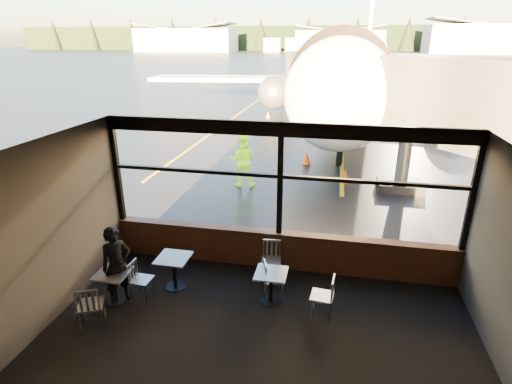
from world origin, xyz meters
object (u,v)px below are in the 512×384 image
(chair_mid_w, at_px, (142,280))
(chair_left_s, at_px, (91,305))
(cafe_table_near, at_px, (271,287))
(cone_extra, at_px, (307,158))
(cone_nose, at_px, (345,176))
(chair_near_e, at_px, (322,296))
(chair_near_w, at_px, (273,279))
(passenger, at_px, (117,265))
(jet_bridge, at_px, (413,124))
(cafe_table_left, at_px, (115,288))
(ground_crew, at_px, (242,160))
(cafe_table_mid, at_px, (175,272))
(airliner, at_px, (364,27))
(cone_wing, at_px, (268,115))
(chair_near_n, at_px, (271,261))

(chair_mid_w, xyz_separation_m, chair_left_s, (-0.51, -1.03, 0.05))
(cafe_table_near, relative_size, cone_extra, 1.29)
(cafe_table_near, bearing_deg, cone_nose, 78.99)
(chair_left_s, distance_m, cone_extra, 11.94)
(chair_near_e, xyz_separation_m, cone_extra, (-1.13, 10.36, -0.17))
(chair_near_w, height_order, passenger, passenger)
(jet_bridge, distance_m, chair_mid_w, 9.81)
(cafe_table_left, distance_m, chair_mid_w, 0.55)
(chair_mid_w, height_order, cone_nose, chair_mid_w)
(ground_crew, bearing_deg, cafe_table_mid, 83.90)
(jet_bridge, xyz_separation_m, cafe_table_left, (-6.70, -7.53, -2.20))
(airliner, height_order, jet_bridge, airliner)
(cafe_table_near, xyz_separation_m, cone_extra, (-0.09, 10.12, -0.08))
(cafe_table_left, distance_m, chair_left_s, 0.78)
(cafe_table_near, relative_size, cone_nose, 1.34)
(cafe_table_near, bearing_deg, chair_near_e, -13.09)
(cone_nose, distance_m, cone_extra, 2.71)
(chair_mid_w, xyz_separation_m, cone_extra, (2.58, 10.51, -0.15))
(cafe_table_mid, relative_size, chair_mid_w, 0.89)
(cafe_table_near, distance_m, chair_near_w, 0.23)
(passenger, height_order, cone_extra, passenger)
(cone_extra, bearing_deg, cone_wing, 108.51)
(cafe_table_mid, bearing_deg, cafe_table_left, -143.12)
(cone_wing, height_order, cone_extra, cone_extra)
(cafe_table_mid, xyz_separation_m, cone_wing, (-1.49, 20.63, -0.16))
(jet_bridge, bearing_deg, chair_left_s, -129.06)
(chair_near_w, relative_size, passenger, 0.50)
(chair_near_n, height_order, ground_crew, ground_crew)
(cafe_table_mid, distance_m, cone_extra, 10.22)
(chair_near_e, distance_m, chair_left_s, 4.39)
(airliner, relative_size, chair_mid_w, 45.96)
(cafe_table_mid, bearing_deg, cafe_table_near, -2.73)
(chair_near_w, xyz_separation_m, passenger, (-3.10, -0.78, 0.42))
(cone_nose, bearing_deg, chair_near_w, -101.19)
(airliner, bearing_deg, chair_near_e, -88.43)
(chair_near_w, height_order, chair_left_s, chair_left_s)
(airliner, relative_size, chair_near_n, 42.60)
(cafe_table_mid, relative_size, cone_nose, 1.43)
(chair_near_w, xyz_separation_m, cone_wing, (-3.66, 20.51, -0.20))
(ground_crew, bearing_deg, cone_wing, -90.71)
(jet_bridge, xyz_separation_m, ground_crew, (-5.76, -0.04, -1.57))
(cafe_table_near, bearing_deg, jet_bridge, 62.71)
(airliner, distance_m, chair_near_w, 23.79)
(cafe_table_mid, distance_m, cafe_table_left, 1.25)
(chair_near_w, bearing_deg, cafe_table_mid, -104.88)
(ground_crew, relative_size, cone_nose, 3.75)
(airliner, distance_m, chair_left_s, 25.86)
(chair_near_n, height_order, cone_extra, chair_near_n)
(airliner, xyz_separation_m, chair_near_w, (-2.45, -23.01, -5.52))
(cone_nose, bearing_deg, cafe_table_left, -118.64)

